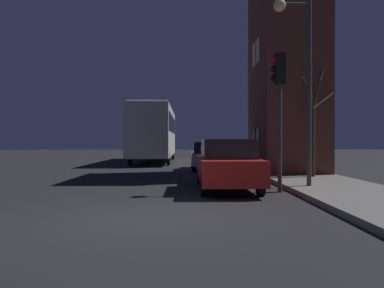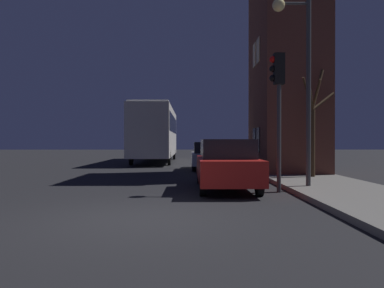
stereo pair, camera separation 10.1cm
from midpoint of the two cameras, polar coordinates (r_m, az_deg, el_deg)
ground_plane at (r=7.34m, az=-7.87°, el=-11.19°), size 120.00×120.00×0.00m
brick_building at (r=18.15m, az=14.29°, el=12.59°), size 2.95×4.92×10.29m
streetlamp at (r=11.89m, az=16.13°, el=12.05°), size 1.16×0.38×5.59m
traffic_light at (r=11.18m, az=13.21°, el=7.69°), size 0.43×0.24×4.02m
bare_tree at (r=14.81m, az=18.21°, el=2.80°), size 1.64×2.02×4.14m
bus at (r=27.01m, az=-5.44°, el=2.12°), size 2.55×11.61×3.87m
car_near_lane at (r=11.58m, az=5.44°, el=-3.02°), size 1.71×4.60×1.53m
car_mid_lane at (r=19.61m, az=2.78°, el=-1.74°), size 1.80×4.17×1.44m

